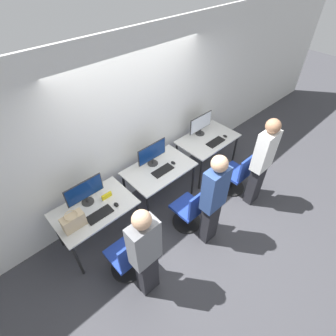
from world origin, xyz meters
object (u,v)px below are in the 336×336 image
(monitor_center, at_px, (152,153))
(keyboard_right, at_px, (216,142))
(office_chair_right, at_px, (236,176))
(mouse_left, at_px, (116,205))
(keyboard_left, at_px, (100,215))
(mouse_right, at_px, (225,136))
(person_left, at_px, (145,253))
(mouse_center, at_px, (173,163))
(person_center, at_px, (213,199))
(handbag, at_px, (73,221))
(monitor_right, at_px, (201,124))
(person_right, at_px, (262,161))
(office_chair_left, at_px, (128,258))
(office_chair_center, at_px, (190,211))
(monitor_left, at_px, (85,192))
(keyboard_center, at_px, (163,171))

(monitor_center, xyz_separation_m, keyboard_right, (1.24, -0.34, -0.21))
(office_chair_right, bearing_deg, mouse_left, 164.43)
(keyboard_left, height_order, mouse_right, mouse_right)
(person_left, distance_m, keyboard_right, 2.59)
(monitor_center, distance_m, mouse_center, 0.40)
(person_left, bearing_deg, mouse_center, 35.56)
(mouse_left, xyz_separation_m, person_center, (0.99, -0.95, 0.15))
(keyboard_left, bearing_deg, person_center, -37.31)
(handbag, bearing_deg, mouse_center, 1.09)
(monitor_center, bearing_deg, person_center, -89.09)
(monitor_right, relative_size, office_chair_right, 0.65)
(person_left, distance_m, monitor_center, 1.73)
(monitor_center, xyz_separation_m, person_right, (1.20, -1.31, -0.04))
(office_chair_left, height_order, office_chair_center, same)
(monitor_left, distance_m, monitor_center, 1.24)
(mouse_left, height_order, handbag, handbag)
(monitor_left, height_order, office_chair_right, monitor_left)
(keyboard_left, xyz_separation_m, person_left, (0.06, -0.94, 0.12))
(mouse_left, bearing_deg, keyboard_left, 177.10)
(mouse_left, distance_m, office_chair_right, 2.28)
(mouse_left, relative_size, office_chair_right, 0.10)
(mouse_right, relative_size, handbag, 0.30)
(mouse_left, relative_size, handbag, 0.30)
(monitor_center, bearing_deg, person_left, -133.11)
(person_center, relative_size, mouse_right, 18.65)
(person_center, bearing_deg, monitor_right, 47.54)
(mouse_center, bearing_deg, person_center, -102.55)
(mouse_left, height_order, keyboard_right, mouse_left)
(monitor_left, relative_size, mouse_left, 6.26)
(office_chair_center, distance_m, office_chair_right, 1.21)
(office_chair_center, bearing_deg, office_chair_right, -1.06)
(monitor_left, bearing_deg, keyboard_left, -90.00)
(keyboard_left, relative_size, keyboard_center, 1.00)
(monitor_right, distance_m, mouse_right, 0.53)
(mouse_left, height_order, mouse_right, same)
(monitor_left, relative_size, office_chair_left, 0.65)
(keyboard_right, height_order, handbag, handbag)
(monitor_center, height_order, mouse_center, monitor_center)
(mouse_center, relative_size, person_right, 0.05)
(mouse_center, bearing_deg, person_left, -144.44)
(monitor_left, distance_m, person_center, 1.80)
(mouse_center, bearing_deg, office_chair_right, -37.01)
(office_chair_left, bearing_deg, keyboard_right, 12.59)
(mouse_center, bearing_deg, mouse_left, -175.20)
(keyboard_right, xyz_separation_m, mouse_right, (0.27, -0.01, 0.01))
(mouse_center, xyz_separation_m, office_chair_center, (-0.27, -0.68, -0.43))
(mouse_right, xyz_separation_m, person_right, (-0.31, -0.96, 0.17))
(monitor_center, xyz_separation_m, handbag, (-1.58, -0.27, -0.11))
(keyboard_left, height_order, keyboard_right, same)
(monitor_left, height_order, mouse_right, monitor_left)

